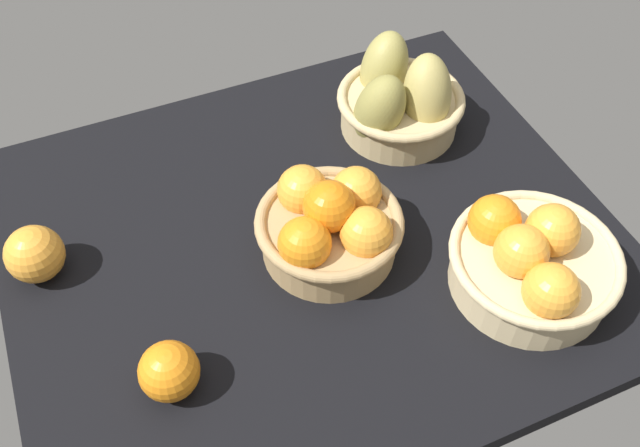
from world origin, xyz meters
The scene contains 6 objects.
market_tray centered at (0.00, 0.00, 1.50)cm, with size 84.00×72.00×3.00cm, color black.
basket_center centered at (-1.68, 2.91, 8.14)cm, with size 20.14×20.14×12.44cm.
basket_far_left centered at (-23.13, 18.66, 7.86)cm, with size 22.38×22.38×11.87cm.
basket_near_left_pears centered at (-21.70, -15.86, 8.28)cm, with size 21.20×22.04×15.22cm.
loose_orange_front_gap centered at (24.08, 14.81, 6.64)cm, with size 7.27×7.27×7.27cm, color orange.
loose_orange_back_gap centered at (35.77, -8.74, 6.90)cm, with size 7.79×7.79×7.79cm, color #F49E33.
Camera 1 is at (23.61, 58.26, 80.60)cm, focal length 39.63 mm.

